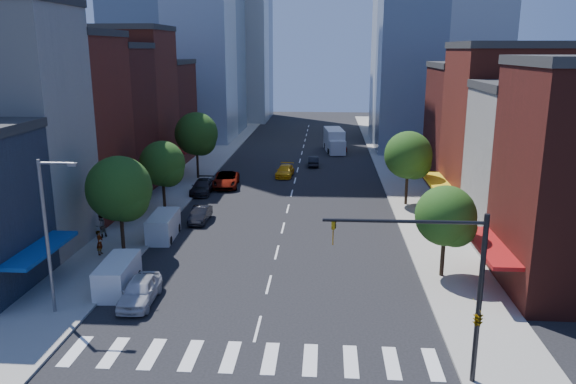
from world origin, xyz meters
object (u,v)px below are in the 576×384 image
at_px(cargo_van_far, 163,227).
at_px(box_truck, 334,141).
at_px(cargo_van_near, 117,276).
at_px(pedestrian_far, 101,226).
at_px(parked_car_rear, 202,187).
at_px(traffic_car_far, 340,146).
at_px(pedestrian_near, 100,242).
at_px(parked_car_front, 140,291).
at_px(parked_car_second, 200,215).
at_px(taxi, 285,171).
at_px(traffic_car_oncoming, 313,161).
at_px(parked_car_third, 226,180).

height_order(cargo_van_far, box_truck, box_truck).
relative_size(cargo_van_near, pedestrian_far, 2.48).
bearing_deg(parked_car_rear, box_truck, 60.36).
bearing_deg(traffic_car_far, pedestrian_near, 62.01).
bearing_deg(cargo_van_near, traffic_car_far, 70.29).
bearing_deg(parked_car_front, traffic_car_far, 74.23).
distance_m(cargo_van_near, pedestrian_near, 6.87).
height_order(parked_car_second, traffic_car_far, traffic_car_far).
xyz_separation_m(parked_car_front, cargo_van_far, (-1.99, 11.85, 0.20)).
relative_size(box_truck, pedestrian_near, 4.55).
height_order(cargo_van_far, pedestrian_far, pedestrian_far).
relative_size(cargo_van_far, box_truck, 0.57).
height_order(taxi, pedestrian_near, pedestrian_near).
bearing_deg(parked_car_second, cargo_van_near, -97.03).
height_order(cargo_van_near, pedestrian_near, pedestrian_near).
xyz_separation_m(parked_car_rear, traffic_car_far, (15.10, 26.74, 0.07)).
bearing_deg(pedestrian_near, parked_car_rear, -12.13).
bearing_deg(traffic_car_far, cargo_van_far, 64.13).
bearing_deg(taxi, pedestrian_far, -115.05).
height_order(cargo_van_near, traffic_car_oncoming, cargo_van_near).
relative_size(parked_car_rear, pedestrian_near, 2.74).
bearing_deg(taxi, parked_car_third, -133.52).
xyz_separation_m(parked_car_second, parked_car_rear, (-2.00, 10.02, 0.06)).
xyz_separation_m(parked_car_front, box_truck, (12.31, 52.99, 0.77)).
relative_size(parked_car_third, pedestrian_near, 3.15).
bearing_deg(cargo_van_far, traffic_car_oncoming, 66.04).
xyz_separation_m(parked_car_second, taxi, (6.16, 18.86, 0.01)).
height_order(pedestrian_near, pedestrian_far, pedestrian_far).
distance_m(parked_car_second, taxi, 19.85).
height_order(box_truck, pedestrian_far, box_truck).
relative_size(parked_car_second, traffic_car_far, 0.86).
bearing_deg(taxi, box_truck, 74.37).
bearing_deg(parked_car_front, pedestrian_far, 119.59).
distance_m(parked_car_front, cargo_van_far, 12.02).
distance_m(cargo_van_far, traffic_car_far, 44.07).
distance_m(cargo_van_near, cargo_van_far, 10.22).
bearing_deg(cargo_van_near, parked_car_third, 82.51).
xyz_separation_m(cargo_van_near, taxi, (8.15, 33.73, -0.30)).
bearing_deg(traffic_car_oncoming, box_truck, -106.45).
xyz_separation_m(parked_car_rear, cargo_van_far, (0.01, -14.66, 0.26)).
bearing_deg(parked_car_front, pedestrian_near, 124.26).
relative_size(taxi, pedestrian_near, 2.52).
bearing_deg(cargo_van_far, pedestrian_near, -132.25).
bearing_deg(parked_car_rear, cargo_van_far, -91.23).
height_order(taxi, pedestrian_far, pedestrian_far).
bearing_deg(parked_car_third, parked_car_front, -94.79).
bearing_deg(traffic_car_far, parked_car_second, 64.55).
distance_m(taxi, box_truck, 18.69).
distance_m(parked_car_second, cargo_van_far, 5.07).
xyz_separation_m(cargo_van_far, traffic_car_oncoming, (11.42, 29.95, -0.35)).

